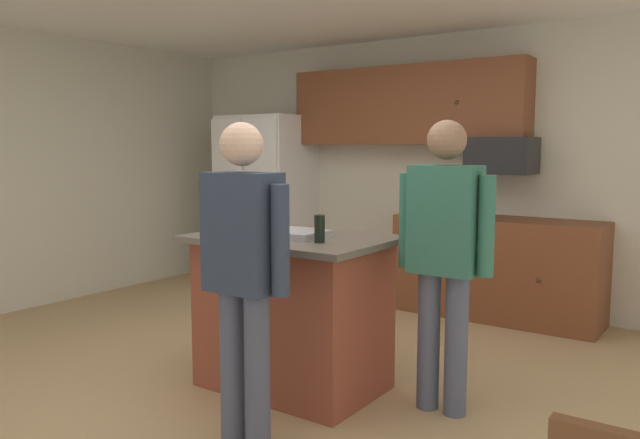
{
  "coord_description": "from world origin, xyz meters",
  "views": [
    {
      "loc": [
        2.45,
        -2.95,
        1.53
      ],
      "look_at": [
        0.1,
        0.43,
        1.05
      ],
      "focal_mm": 35.17,
      "sensor_mm": 36.0,
      "label": 1
    }
  ],
  "objects_px": {
    "glass_short_whisky": "(282,217)",
    "glass_stout_tall": "(256,219)",
    "refrigerator": "(266,201)",
    "person_host_foreground": "(444,247)",
    "kitchen_island": "(293,311)",
    "mug_blue_stoneware": "(271,219)",
    "microwave_over_range": "(502,156)",
    "glass_dark_ale": "(320,229)",
    "person_guest_by_door": "(243,262)",
    "serving_tray": "(290,233)"
  },
  "relations": [
    {
      "from": "person_guest_by_door",
      "to": "serving_tray",
      "type": "bearing_deg",
      "value": 0.32
    },
    {
      "from": "kitchen_island",
      "to": "glass_dark_ale",
      "type": "distance_m",
      "value": 0.65
    },
    {
      "from": "person_host_foreground",
      "to": "glass_dark_ale",
      "type": "height_order",
      "value": "person_host_foreground"
    },
    {
      "from": "refrigerator",
      "to": "glass_short_whisky",
      "type": "distance_m",
      "value": 2.72
    },
    {
      "from": "microwave_over_range",
      "to": "person_guest_by_door",
      "type": "relative_size",
      "value": 0.34
    },
    {
      "from": "microwave_over_range",
      "to": "glass_dark_ale",
      "type": "xyz_separation_m",
      "value": [
        -0.2,
        -2.51,
        -0.39
      ]
    },
    {
      "from": "mug_blue_stoneware",
      "to": "serving_tray",
      "type": "bearing_deg",
      "value": -37.18
    },
    {
      "from": "refrigerator",
      "to": "kitchen_island",
      "type": "xyz_separation_m",
      "value": [
        2.1,
        -2.25,
        -0.44
      ]
    },
    {
      "from": "refrigerator",
      "to": "kitchen_island",
      "type": "distance_m",
      "value": 3.11
    },
    {
      "from": "kitchen_island",
      "to": "glass_short_whisky",
      "type": "distance_m",
      "value": 0.67
    },
    {
      "from": "person_guest_by_door",
      "to": "serving_tray",
      "type": "relative_size",
      "value": 3.75
    },
    {
      "from": "microwave_over_range",
      "to": "person_guest_by_door",
      "type": "height_order",
      "value": "person_guest_by_door"
    },
    {
      "from": "person_guest_by_door",
      "to": "glass_dark_ale",
      "type": "distance_m",
      "value": 0.62
    },
    {
      "from": "glass_short_whisky",
      "to": "person_guest_by_door",
      "type": "bearing_deg",
      "value": -61.84
    },
    {
      "from": "person_host_foreground",
      "to": "mug_blue_stoneware",
      "type": "distance_m",
      "value": 1.32
    },
    {
      "from": "glass_stout_tall",
      "to": "serving_tray",
      "type": "bearing_deg",
      "value": -17.36
    },
    {
      "from": "person_guest_by_door",
      "to": "glass_short_whisky",
      "type": "height_order",
      "value": "person_guest_by_door"
    },
    {
      "from": "person_guest_by_door",
      "to": "serving_tray",
      "type": "xyz_separation_m",
      "value": [
        -0.25,
        0.72,
        0.05
      ]
    },
    {
      "from": "serving_tray",
      "to": "glass_dark_ale",
      "type": "bearing_deg",
      "value": -19.32
    },
    {
      "from": "kitchen_island",
      "to": "glass_short_whisky",
      "type": "xyz_separation_m",
      "value": [
        -0.27,
        0.24,
        0.56
      ]
    },
    {
      "from": "refrigerator",
      "to": "person_guest_by_door",
      "type": "relative_size",
      "value": 1.13
    },
    {
      "from": "refrigerator",
      "to": "person_host_foreground",
      "type": "xyz_separation_m",
      "value": [
        3.03,
        -2.06,
        0.04
      ]
    },
    {
      "from": "kitchen_island",
      "to": "person_host_foreground",
      "type": "bearing_deg",
      "value": 11.85
    },
    {
      "from": "mug_blue_stoneware",
      "to": "serving_tray",
      "type": "relative_size",
      "value": 0.28
    },
    {
      "from": "person_guest_by_door",
      "to": "glass_short_whisky",
      "type": "bearing_deg",
      "value": 9.11
    },
    {
      "from": "mug_blue_stoneware",
      "to": "serving_tray",
      "type": "xyz_separation_m",
      "value": [
        0.4,
        -0.3,
        -0.03
      ]
    },
    {
      "from": "refrigerator",
      "to": "glass_dark_ale",
      "type": "relative_size",
      "value": 11.57
    },
    {
      "from": "glass_dark_ale",
      "to": "person_guest_by_door",
      "type": "bearing_deg",
      "value": -93.85
    },
    {
      "from": "kitchen_island",
      "to": "glass_dark_ale",
      "type": "height_order",
      "value": "glass_dark_ale"
    },
    {
      "from": "person_host_foreground",
      "to": "glass_short_whisky",
      "type": "height_order",
      "value": "person_host_foreground"
    },
    {
      "from": "person_guest_by_door",
      "to": "glass_dark_ale",
      "type": "height_order",
      "value": "person_guest_by_door"
    },
    {
      "from": "mug_blue_stoneware",
      "to": "glass_stout_tall",
      "type": "height_order",
      "value": "glass_stout_tall"
    },
    {
      "from": "refrigerator",
      "to": "person_guest_by_door",
      "type": "height_order",
      "value": "refrigerator"
    },
    {
      "from": "glass_short_whisky",
      "to": "glass_stout_tall",
      "type": "xyz_separation_m",
      "value": [
        -0.1,
        -0.16,
        -0.01
      ]
    },
    {
      "from": "person_guest_by_door",
      "to": "person_host_foreground",
      "type": "relative_size",
      "value": 0.98
    },
    {
      "from": "person_host_foreground",
      "to": "person_guest_by_door",
      "type": "bearing_deg",
      "value": 42.64
    },
    {
      "from": "refrigerator",
      "to": "glass_short_whisky",
      "type": "bearing_deg",
      "value": -47.79
    },
    {
      "from": "glass_short_whisky",
      "to": "mug_blue_stoneware",
      "type": "xyz_separation_m",
      "value": [
        -0.12,
        0.03,
        -0.03
      ]
    },
    {
      "from": "kitchen_island",
      "to": "person_host_foreground",
      "type": "xyz_separation_m",
      "value": [
        0.93,
        0.2,
        0.47
      ]
    },
    {
      "from": "kitchen_island",
      "to": "person_guest_by_door",
      "type": "xyz_separation_m",
      "value": [
        0.26,
        -0.75,
        0.46
      ]
    },
    {
      "from": "glass_stout_tall",
      "to": "serving_tray",
      "type": "height_order",
      "value": "glass_stout_tall"
    },
    {
      "from": "person_guest_by_door",
      "to": "mug_blue_stoneware",
      "type": "height_order",
      "value": "person_guest_by_door"
    },
    {
      "from": "refrigerator",
      "to": "mug_blue_stoneware",
      "type": "bearing_deg",
      "value": -49.32
    },
    {
      "from": "microwave_over_range",
      "to": "mug_blue_stoneware",
      "type": "relative_size",
      "value": 4.61
    },
    {
      "from": "microwave_over_range",
      "to": "glass_short_whisky",
      "type": "xyz_separation_m",
      "value": [
        -0.78,
        -2.13,
        -0.4
      ]
    },
    {
      "from": "person_guest_by_door",
      "to": "person_host_foreground",
      "type": "xyz_separation_m",
      "value": [
        0.67,
        0.94,
        0.02
      ]
    },
    {
      "from": "person_host_foreground",
      "to": "glass_stout_tall",
      "type": "height_order",
      "value": "person_host_foreground"
    },
    {
      "from": "person_guest_by_door",
      "to": "person_host_foreground",
      "type": "bearing_deg",
      "value": -54.56
    },
    {
      "from": "kitchen_island",
      "to": "serving_tray",
      "type": "height_order",
      "value": "serving_tray"
    },
    {
      "from": "kitchen_island",
      "to": "mug_blue_stoneware",
      "type": "bearing_deg",
      "value": 145.38
    }
  ]
}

